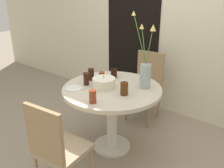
{
  "coord_description": "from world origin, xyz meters",
  "views": [
    {
      "loc": [
        1.51,
        -1.93,
        1.79
      ],
      "look_at": [
        0.0,
        0.0,
        0.8
      ],
      "focal_mm": 40.0,
      "sensor_mm": 36.0,
      "label": 1
    }
  ],
  "objects_px": {
    "drink_glass_0": "(114,73)",
    "drink_glass_1": "(93,96)",
    "drink_glass_4": "(91,74)",
    "drink_glass_5": "(124,89)",
    "birthday_cake": "(104,83)",
    "side_plate": "(74,88)",
    "chair_near_front": "(146,82)",
    "drink_glass_2": "(86,79)",
    "chair_far_back": "(56,146)",
    "flower_vase": "(145,70)",
    "drink_glass_3": "(102,76)"
  },
  "relations": [
    {
      "from": "drink_glass_0",
      "to": "drink_glass_1",
      "type": "relative_size",
      "value": 0.84
    },
    {
      "from": "drink_glass_1",
      "to": "drink_glass_4",
      "type": "distance_m",
      "value": 0.59
    },
    {
      "from": "drink_glass_0",
      "to": "drink_glass_5",
      "type": "relative_size",
      "value": 0.82
    },
    {
      "from": "birthday_cake",
      "to": "drink_glass_0",
      "type": "xyz_separation_m",
      "value": [
        -0.1,
        0.31,
        0.0
      ]
    },
    {
      "from": "drink_glass_1",
      "to": "side_plate",
      "type": "bearing_deg",
      "value": 162.17
    },
    {
      "from": "side_plate",
      "to": "drink_glass_4",
      "type": "bearing_deg",
      "value": 96.76
    },
    {
      "from": "drink_glass_1",
      "to": "drink_glass_0",
      "type": "bearing_deg",
      "value": 111.34
    },
    {
      "from": "chair_near_front",
      "to": "drink_glass_0",
      "type": "xyz_separation_m",
      "value": [
        -0.1,
        -0.6,
        0.28
      ]
    },
    {
      "from": "side_plate",
      "to": "drink_glass_2",
      "type": "relative_size",
      "value": 1.28
    },
    {
      "from": "chair_far_back",
      "to": "side_plate",
      "type": "xyz_separation_m",
      "value": [
        -0.37,
        0.59,
        0.23
      ]
    },
    {
      "from": "chair_near_front",
      "to": "drink_glass_0",
      "type": "distance_m",
      "value": 0.67
    },
    {
      "from": "drink_glass_2",
      "to": "drink_glass_5",
      "type": "relative_size",
      "value": 1.08
    },
    {
      "from": "chair_far_back",
      "to": "drink_glass_4",
      "type": "xyz_separation_m",
      "value": [
        -0.41,
        0.89,
        0.29
      ]
    },
    {
      "from": "flower_vase",
      "to": "side_plate",
      "type": "bearing_deg",
      "value": -138.48
    },
    {
      "from": "flower_vase",
      "to": "drink_glass_3",
      "type": "bearing_deg",
      "value": -163.74
    },
    {
      "from": "chair_near_front",
      "to": "chair_far_back",
      "type": "xyz_separation_m",
      "value": [
        0.15,
        -1.72,
        0.0
      ]
    },
    {
      "from": "drink_glass_3",
      "to": "birthday_cake",
      "type": "bearing_deg",
      "value": -43.5
    },
    {
      "from": "drink_glass_5",
      "to": "chair_far_back",
      "type": "bearing_deg",
      "value": -99.38
    },
    {
      "from": "drink_glass_0",
      "to": "drink_glass_4",
      "type": "xyz_separation_m",
      "value": [
        -0.16,
        -0.22,
        0.01
      ]
    },
    {
      "from": "flower_vase",
      "to": "side_plate",
      "type": "height_order",
      "value": "flower_vase"
    },
    {
      "from": "birthday_cake",
      "to": "drink_glass_1",
      "type": "height_order",
      "value": "birthday_cake"
    },
    {
      "from": "drink_glass_0",
      "to": "side_plate",
      "type": "bearing_deg",
      "value": -102.75
    },
    {
      "from": "birthday_cake",
      "to": "chair_near_front",
      "type": "bearing_deg",
      "value": 90.21
    },
    {
      "from": "chair_far_back",
      "to": "birthday_cake",
      "type": "bearing_deg",
      "value": -84.77
    },
    {
      "from": "flower_vase",
      "to": "drink_glass_2",
      "type": "distance_m",
      "value": 0.64
    },
    {
      "from": "flower_vase",
      "to": "drink_glass_0",
      "type": "xyz_separation_m",
      "value": [
        -0.44,
        0.04,
        -0.14
      ]
    },
    {
      "from": "flower_vase",
      "to": "drink_glass_2",
      "type": "xyz_separation_m",
      "value": [
        -0.53,
        -0.33,
        -0.12
      ]
    },
    {
      "from": "flower_vase",
      "to": "drink_glass_0",
      "type": "relative_size",
      "value": 7.29
    },
    {
      "from": "chair_near_front",
      "to": "drink_glass_3",
      "type": "bearing_deg",
      "value": -104.73
    },
    {
      "from": "chair_near_front",
      "to": "drink_glass_4",
      "type": "bearing_deg",
      "value": -111.98
    },
    {
      "from": "side_plate",
      "to": "chair_near_front",
      "type": "bearing_deg",
      "value": 79.15
    },
    {
      "from": "chair_far_back",
      "to": "drink_glass_3",
      "type": "distance_m",
      "value": 1.02
    },
    {
      "from": "drink_glass_3",
      "to": "flower_vase",
      "type": "bearing_deg",
      "value": 16.26
    },
    {
      "from": "chair_near_front",
      "to": "drink_glass_0",
      "type": "bearing_deg",
      "value": -104.09
    },
    {
      "from": "drink_glass_1",
      "to": "drink_glass_3",
      "type": "relative_size",
      "value": 1.18
    },
    {
      "from": "chair_far_back",
      "to": "drink_glass_5",
      "type": "distance_m",
      "value": 0.85
    },
    {
      "from": "birthday_cake",
      "to": "drink_glass_0",
      "type": "height_order",
      "value": "birthday_cake"
    },
    {
      "from": "drink_glass_1",
      "to": "chair_near_front",
      "type": "bearing_deg",
      "value": 97.15
    },
    {
      "from": "flower_vase",
      "to": "drink_glass_4",
      "type": "height_order",
      "value": "flower_vase"
    },
    {
      "from": "birthday_cake",
      "to": "side_plate",
      "type": "relative_size",
      "value": 1.36
    },
    {
      "from": "flower_vase",
      "to": "side_plate",
      "type": "relative_size",
      "value": 4.36
    },
    {
      "from": "side_plate",
      "to": "drink_glass_0",
      "type": "height_order",
      "value": "drink_glass_0"
    },
    {
      "from": "drink_glass_0",
      "to": "drink_glass_5",
      "type": "bearing_deg",
      "value": -40.76
    },
    {
      "from": "chair_far_back",
      "to": "chair_near_front",
      "type": "bearing_deg",
      "value": -90.12
    },
    {
      "from": "chair_far_back",
      "to": "drink_glass_4",
      "type": "bearing_deg",
      "value": -70.71
    },
    {
      "from": "side_plate",
      "to": "drink_glass_1",
      "type": "relative_size",
      "value": 1.41
    },
    {
      "from": "side_plate",
      "to": "drink_glass_3",
      "type": "bearing_deg",
      "value": 76.88
    },
    {
      "from": "chair_near_front",
      "to": "flower_vase",
      "type": "xyz_separation_m",
      "value": [
        0.34,
        -0.64,
        0.42
      ]
    },
    {
      "from": "chair_near_front",
      "to": "drink_glass_4",
      "type": "distance_m",
      "value": 0.91
    },
    {
      "from": "drink_glass_3",
      "to": "drink_glass_5",
      "type": "height_order",
      "value": "drink_glass_5"
    }
  ]
}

